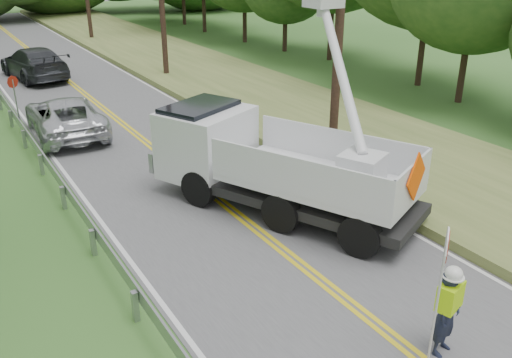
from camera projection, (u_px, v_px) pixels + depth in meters
road at (148, 144)px, 20.99m from camera, size 7.20×96.00×0.03m
guardrail at (31, 142)px, 19.56m from camera, size 0.18×48.00×0.77m
tall_grass_verge at (298, 113)px, 24.33m from camera, size 7.00×96.00×0.30m
flagger at (448, 308)px, 9.93m from camera, size 1.08×0.60×2.82m
bucket_truck at (257, 146)px, 15.91m from camera, size 6.24×8.04×7.41m
suv_silver at (65, 116)px, 21.71m from camera, size 2.76×5.57×1.52m
suv_darkgrey at (34, 63)px, 30.75m from camera, size 3.18×6.26×1.74m
stop_sign_permanent at (15, 96)px, 21.57m from camera, size 0.45×0.27×2.37m
yard_sign at (407, 176)px, 17.00m from camera, size 0.43×0.16×0.64m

